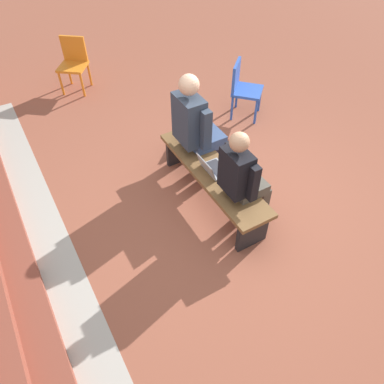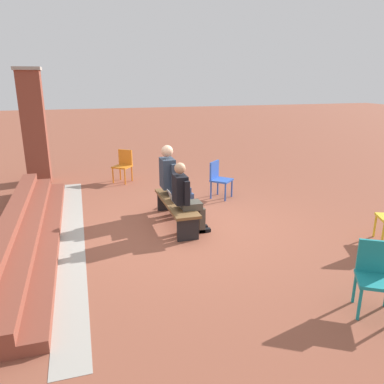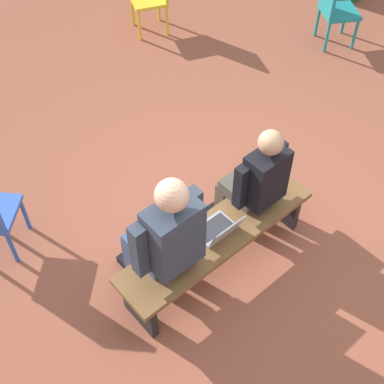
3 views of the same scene
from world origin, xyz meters
TOP-DOWN VIEW (x-y plane):
  - ground_plane at (0.00, 0.00)m, footprint 60.00×60.00m
  - concrete_strip at (0.24, 1.99)m, footprint 6.88×0.40m
  - bench at (0.24, 0.10)m, footprint 1.80×0.44m
  - person_student at (-0.22, 0.04)m, footprint 0.50×0.64m
  - person_adult at (0.71, 0.03)m, footprint 0.59×0.75m
  - laptop at (0.23, 0.11)m, footprint 0.32×0.29m
  - plastic_chair_far_left at (3.60, 0.67)m, footprint 0.59×0.59m
  - plastic_chair_near_bench_left at (1.56, -1.25)m, footprint 0.59×0.59m

SIDE VIEW (x-z plane):
  - ground_plane at x=0.00m, z-range 0.00..0.00m
  - concrete_strip at x=0.24m, z-range 0.00..0.01m
  - bench at x=0.24m, z-range 0.13..0.58m
  - plastic_chair_far_left at x=3.60m, z-range 0.06..0.90m
  - plastic_chair_near_bench_left at x=1.56m, z-range 0.06..0.90m
  - laptop at x=0.23m, z-range 0.39..0.61m
  - person_student at x=-0.22m, z-range 0.05..1.33m
  - person_adult at x=0.71m, z-range 0.04..1.46m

